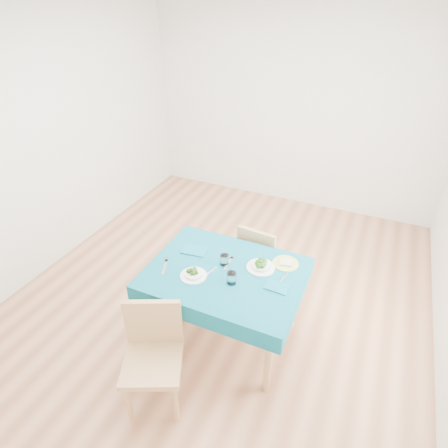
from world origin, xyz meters
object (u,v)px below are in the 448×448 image
at_px(chair_near, 151,354).
at_px(bowl_near, 193,273).
at_px(side_plate, 285,263).
at_px(table, 225,305).
at_px(chair_far, 262,255).
at_px(bowl_far, 261,265).

bearing_deg(chair_near, bowl_near, 63.94).
distance_m(chair_near, side_plate, 1.28).
height_order(table, chair_near, chair_near).
relative_size(chair_near, chair_far, 1.10).
xyz_separation_m(chair_far, bowl_near, (-0.30, -0.86, 0.32)).
bearing_deg(table, chair_near, -105.65).
bearing_deg(chair_far, chair_near, 83.97).
height_order(bowl_far, side_plate, bowl_far).
bearing_deg(side_plate, chair_near, -120.64).
bearing_deg(chair_far, side_plate, 134.96).
bearing_deg(chair_near, side_plate, 34.60).
bearing_deg(chair_near, bowl_far, 38.88).
relative_size(chair_far, bowl_far, 4.03).
bearing_deg(side_plate, chair_far, 129.17).
bearing_deg(bowl_near, bowl_far, 35.05).
xyz_separation_m(table, bowl_far, (0.25, 0.16, 0.41)).
relative_size(bowl_near, side_plate, 0.99).
relative_size(table, bowl_near, 5.82).
bearing_deg(table, bowl_near, -142.63).
xyz_separation_m(table, bowl_near, (-0.21, -0.16, 0.41)).
bearing_deg(chair_near, table, 49.60).
height_order(chair_near, bowl_near, chair_near).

